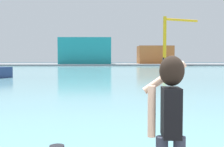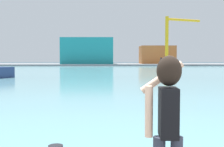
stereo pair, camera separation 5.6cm
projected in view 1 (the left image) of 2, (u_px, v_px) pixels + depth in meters
ground_plane at (114, 71)px, 53.04m from camera, size 220.00×220.00×0.00m
harbor_water at (114, 70)px, 55.03m from camera, size 140.00×100.00×0.02m
far_shore_dock at (111, 65)px, 94.96m from camera, size 140.00×20.00×0.51m
person_photographer at (170, 115)px, 3.30m from camera, size 0.53×0.55×1.74m
warehouse_left at (86, 51)px, 92.63m from camera, size 16.20×9.20×8.18m
warehouse_right at (155, 55)px, 96.82m from camera, size 11.11×9.30×5.83m
port_crane at (170, 34)px, 87.47m from camera, size 11.59×5.28×14.22m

